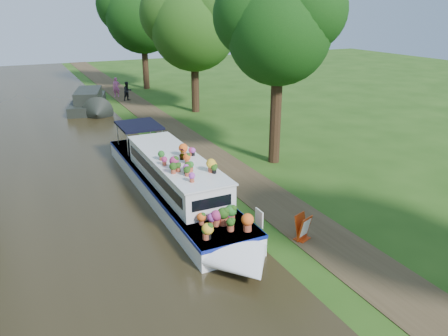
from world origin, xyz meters
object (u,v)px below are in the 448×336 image
Objects in this scene: sandwich_board at (303,229)px; pedestrian_dark at (127,91)px; second_boat at (89,101)px; pedestrian_pink at (116,87)px; plant_boat at (176,181)px.

sandwich_board is 0.56× the size of pedestrian_dark.
second_boat is 4.93× the size of pedestrian_pink.
plant_boat reaches higher than pedestrian_dark.
plant_boat is at bearing -78.06° from pedestrian_pink.
pedestrian_dark is at bearing 43.26° from second_boat.
plant_boat is 8.75× the size of pedestrian_dark.
plant_boat is 1.68× the size of second_boat.
pedestrian_pink is (2.97, 3.82, 0.25)m from second_boat.
second_boat reaches higher than sandwich_board.
pedestrian_dark is (0.45, -2.03, -0.04)m from pedestrian_pink.
plant_boat is at bearing -73.73° from second_boat.
second_boat is 4.85m from pedestrian_pink.
sandwich_board is 25.19m from pedestrian_dark.
pedestrian_pink is at bearing 83.14° from pedestrian_dark.
second_boat is at bearing 76.53° from sandwich_board.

